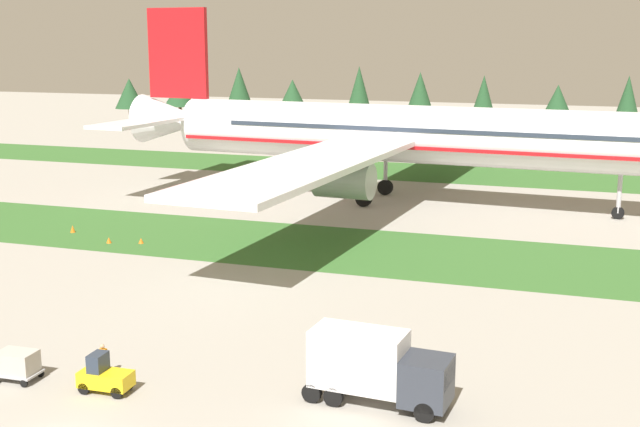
{
  "coord_description": "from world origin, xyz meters",
  "views": [
    {
      "loc": [
        21.23,
        -27.42,
        17.21
      ],
      "look_at": [
        0.98,
        32.02,
        4.0
      ],
      "focal_mm": 46.97,
      "sensor_mm": 36.0,
      "label": 1
    }
  ],
  "objects_px": {
    "catering_truck": "(377,366)",
    "taxiway_marker_1": "(73,229)",
    "ground_crew_marshaller": "(103,359)",
    "cargo_dolly_lead": "(17,363)",
    "baggage_tug": "(104,376)",
    "taxiway_marker_0": "(109,240)",
    "airliner": "(395,133)",
    "taxiway_marker_2": "(141,241)",
    "ground_crew_loader": "(316,365)"
  },
  "relations": [
    {
      "from": "ground_crew_marshaller",
      "to": "catering_truck",
      "type": "bearing_deg",
      "value": 118.75
    },
    {
      "from": "catering_truck",
      "to": "taxiway_marker_2",
      "type": "bearing_deg",
      "value": -128.26
    },
    {
      "from": "airliner",
      "to": "taxiway_marker_2",
      "type": "height_order",
      "value": "airliner"
    },
    {
      "from": "catering_truck",
      "to": "ground_crew_marshaller",
      "type": "relative_size",
      "value": 4.07
    },
    {
      "from": "airliner",
      "to": "ground_crew_marshaller",
      "type": "distance_m",
      "value": 51.22
    },
    {
      "from": "cargo_dolly_lead",
      "to": "ground_crew_marshaller",
      "type": "relative_size",
      "value": 1.3
    },
    {
      "from": "airliner",
      "to": "ground_crew_marshaller",
      "type": "relative_size",
      "value": 44.38
    },
    {
      "from": "baggage_tug",
      "to": "ground_crew_marshaller",
      "type": "relative_size",
      "value": 1.52
    },
    {
      "from": "ground_crew_marshaller",
      "to": "taxiway_marker_0",
      "type": "distance_m",
      "value": 29.54
    },
    {
      "from": "taxiway_marker_2",
      "to": "cargo_dolly_lead",
      "type": "bearing_deg",
      "value": -71.55
    },
    {
      "from": "taxiway_marker_2",
      "to": "taxiway_marker_1",
      "type": "bearing_deg",
      "value": 168.5
    },
    {
      "from": "ground_crew_loader",
      "to": "catering_truck",
      "type": "bearing_deg",
      "value": 177.38
    },
    {
      "from": "cargo_dolly_lead",
      "to": "ground_crew_marshaller",
      "type": "xyz_separation_m",
      "value": [
        3.83,
        1.9,
        0.03
      ]
    },
    {
      "from": "baggage_tug",
      "to": "taxiway_marker_1",
      "type": "distance_m",
      "value": 36.62
    },
    {
      "from": "taxiway_marker_0",
      "to": "baggage_tug",
      "type": "bearing_deg",
      "value": -57.63
    },
    {
      "from": "airliner",
      "to": "taxiway_marker_0",
      "type": "bearing_deg",
      "value": -32.37
    },
    {
      "from": "baggage_tug",
      "to": "ground_crew_loader",
      "type": "xyz_separation_m",
      "value": [
        9.56,
        4.39,
        0.13
      ]
    },
    {
      "from": "cargo_dolly_lead",
      "to": "taxiway_marker_1",
      "type": "xyz_separation_m",
      "value": [
        -17.21,
        29.29,
        -0.59
      ]
    },
    {
      "from": "cargo_dolly_lead",
      "to": "catering_truck",
      "type": "distance_m",
      "value": 18.44
    },
    {
      "from": "catering_truck",
      "to": "ground_crew_marshaller",
      "type": "bearing_deg",
      "value": -81.37
    },
    {
      "from": "baggage_tug",
      "to": "ground_crew_marshaller",
      "type": "height_order",
      "value": "baggage_tug"
    },
    {
      "from": "taxiway_marker_0",
      "to": "taxiway_marker_1",
      "type": "xyz_separation_m",
      "value": [
        -5.31,
        2.4,
        0.08
      ]
    },
    {
      "from": "taxiway_marker_1",
      "to": "taxiway_marker_2",
      "type": "relative_size",
      "value": 1.38
    },
    {
      "from": "catering_truck",
      "to": "taxiway_marker_1",
      "type": "distance_m",
      "value": 43.99
    },
    {
      "from": "catering_truck",
      "to": "taxiway_marker_1",
      "type": "relative_size",
      "value": 10.92
    },
    {
      "from": "taxiway_marker_2",
      "to": "ground_crew_loader",
      "type": "bearing_deg",
      "value": -44.12
    },
    {
      "from": "baggage_tug",
      "to": "taxiway_marker_0",
      "type": "xyz_separation_m",
      "value": [
        -16.93,
        26.7,
        -0.57
      ]
    },
    {
      "from": "ground_crew_loader",
      "to": "taxiway_marker_2",
      "type": "height_order",
      "value": "ground_crew_loader"
    },
    {
      "from": "baggage_tug",
      "to": "cargo_dolly_lead",
      "type": "xyz_separation_m",
      "value": [
        -5.02,
        -0.19,
        0.1
      ]
    },
    {
      "from": "taxiway_marker_2",
      "to": "airliner",
      "type": "bearing_deg",
      "value": 57.34
    },
    {
      "from": "ground_crew_loader",
      "to": "taxiway_marker_2",
      "type": "relative_size",
      "value": 3.69
    },
    {
      "from": "ground_crew_loader",
      "to": "taxiway_marker_2",
      "type": "distance_m",
      "value": 33.18
    },
    {
      "from": "baggage_tug",
      "to": "catering_truck",
      "type": "bearing_deg",
      "value": 100.64
    },
    {
      "from": "taxiway_marker_0",
      "to": "taxiway_marker_2",
      "type": "distance_m",
      "value": 2.79
    },
    {
      "from": "airliner",
      "to": "baggage_tug",
      "type": "distance_m",
      "value": 52.88
    },
    {
      "from": "ground_crew_loader",
      "to": "taxiway_marker_2",
      "type": "bearing_deg",
      "value": -25.08
    },
    {
      "from": "cargo_dolly_lead",
      "to": "taxiway_marker_0",
      "type": "relative_size",
      "value": 4.59
    },
    {
      "from": "catering_truck",
      "to": "ground_crew_marshaller",
      "type": "distance_m",
      "value": 14.4
    },
    {
      "from": "ground_crew_loader",
      "to": "baggage_tug",
      "type": "bearing_deg",
      "value": 43.68
    },
    {
      "from": "taxiway_marker_2",
      "to": "ground_crew_marshaller",
      "type": "bearing_deg",
      "value": -63.12
    },
    {
      "from": "catering_truck",
      "to": "taxiway_marker_0",
      "type": "xyz_separation_m",
      "value": [
        -30.05,
        23.73,
        -1.71
      ]
    },
    {
      "from": "taxiway_marker_1",
      "to": "cargo_dolly_lead",
      "type": "bearing_deg",
      "value": -59.56
    },
    {
      "from": "baggage_tug",
      "to": "cargo_dolly_lead",
      "type": "height_order",
      "value": "baggage_tug"
    },
    {
      "from": "airliner",
      "to": "ground_crew_marshaller",
      "type": "bearing_deg",
      "value": 0.28
    },
    {
      "from": "ground_crew_marshaller",
      "to": "taxiway_marker_1",
      "type": "distance_m",
      "value": 34.55
    },
    {
      "from": "catering_truck",
      "to": "taxiway_marker_0",
      "type": "relative_size",
      "value": 14.42
    },
    {
      "from": "ground_crew_marshaller",
      "to": "taxiway_marker_0",
      "type": "height_order",
      "value": "ground_crew_marshaller"
    },
    {
      "from": "baggage_tug",
      "to": "taxiway_marker_2",
      "type": "relative_size",
      "value": 5.62
    },
    {
      "from": "airliner",
      "to": "cargo_dolly_lead",
      "type": "distance_m",
      "value": 53.45
    },
    {
      "from": "cargo_dolly_lead",
      "to": "catering_truck",
      "type": "xyz_separation_m",
      "value": [
        18.14,
        3.16,
        1.03
      ]
    }
  ]
}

